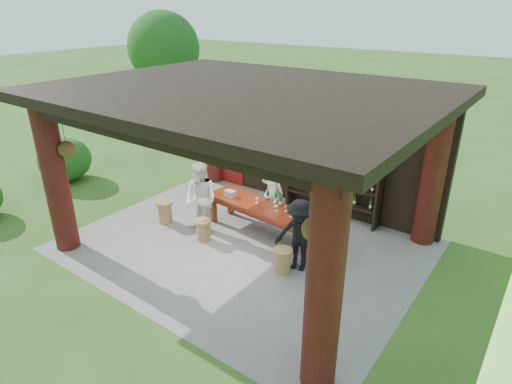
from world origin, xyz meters
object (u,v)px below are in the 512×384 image
Objects in this scene: wine_shelf at (333,175)px; stool_near_right at (283,260)px; host at (272,192)px; guest_woman at (201,199)px; stool_near_left at (203,229)px; stool_far_left at (165,211)px; napkin_basket at (230,193)px; tasting_table at (266,211)px; guest_man at (299,235)px.

wine_shelf is 4.84× the size of stool_near_right.
guest_woman is (-1.00, -1.44, 0.06)m from host.
stool_near_left is 0.87× the size of stool_far_left.
host is 1.02m from napkin_basket.
stool_near_left is at bearing -136.38° from tasting_table.
stool_near_left is at bearing -3.62° from stool_far_left.
tasting_table is 6.39× the size of stool_near_left.
host is (-1.42, 1.69, 0.53)m from stool_near_right.
wine_shelf reaches higher than tasting_table.
tasting_table is 12.10× the size of napkin_basket.
tasting_table is (-0.72, -1.85, -0.47)m from wine_shelf.
wine_shelf is 2.04m from tasting_table.
napkin_basket reaches higher than stool_near_left.
stool_near_left is at bearing -41.18° from guest_woman.
guest_man is at bearing -16.26° from napkin_basket.
napkin_basket is (-1.02, -0.03, 0.19)m from tasting_table.
stool_near_left is at bearing -121.84° from wine_shelf.
guest_man is at bearing 6.89° from stool_near_left.
stool_near_left is (-1.05, -1.00, -0.37)m from tasting_table.
guest_woman is 1.13× the size of guest_man.
stool_near_left is at bearing 63.94° from host.
stool_near_right is at bearing -41.85° from tasting_table.
guest_man is (2.61, 0.04, -0.10)m from guest_woman.
stool_near_left is 0.28× the size of guest_woman.
guest_woman reaches higher than stool_near_right.
stool_near_left is 2.43m from guest_man.
host is 6.16× the size of napkin_basket.
wine_shelf is 1.44× the size of guest_woman.
wine_shelf is 0.79× the size of tasting_table.
wine_shelf is at bearing 98.03° from stool_near_right.
wine_shelf is 9.56× the size of napkin_basket.
napkin_basket is (1.37, 0.88, 0.52)m from stool_far_left.
napkin_basket is (0.28, 0.72, -0.05)m from guest_woman.
guest_woman is at bearing -149.83° from tasting_table.
stool_far_left is at bearing 170.11° from guest_man.
stool_far_left is 3.75m from guest_man.
stool_near_right is 2.51m from guest_woman.
host is at bearing -130.97° from wine_shelf.
tasting_table reaches higher than stool_far_left.
stool_far_left is at bearing -169.30° from guest_woman.
host reaches higher than guest_man.
stool_near_right reaches higher than stool_near_left.
guest_woman is (-2.42, 0.25, 0.59)m from stool_near_right.
tasting_table is 1.52m from guest_woman.
guest_woman is (-0.25, 0.24, 0.60)m from stool_near_left.
tasting_table is at bearing 43.62° from stool_near_left.
guest_man is at bearing 137.19° from host.
tasting_table is at bearing 111.50° from host.
stool_near_right is 0.91× the size of stool_far_left.
tasting_table is at bearing 138.55° from guest_man.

